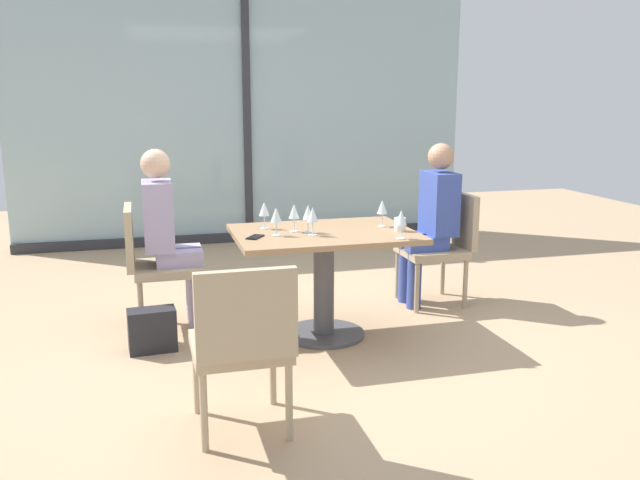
# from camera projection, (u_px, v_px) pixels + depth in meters

# --- Properties ---
(ground_plane) EXTENTS (12.00, 12.00, 0.00)m
(ground_plane) POSITION_uv_depth(u_px,v_px,m) (324.00, 335.00, 4.63)
(ground_plane) COLOR tan
(window_wall_backdrop) EXTENTS (5.00, 0.10, 2.70)m
(window_wall_backdrop) POSITION_uv_depth(u_px,v_px,m) (247.00, 132.00, 7.39)
(window_wall_backdrop) COLOR #9BB7BC
(window_wall_backdrop) RESTS_ON ground_plane
(dining_table_main) EXTENTS (1.19, 0.86, 0.73)m
(dining_table_main) POSITION_uv_depth(u_px,v_px,m) (324.00, 260.00, 4.52)
(dining_table_main) COLOR #997551
(dining_table_main) RESTS_ON ground_plane
(chair_far_left) EXTENTS (0.50, 0.46, 0.87)m
(chair_far_left) POSITION_uv_depth(u_px,v_px,m) (153.00, 259.00, 4.70)
(chair_far_left) COLOR tan
(chair_far_left) RESTS_ON ground_plane
(chair_far_right) EXTENTS (0.50, 0.46, 0.87)m
(chair_far_right) POSITION_uv_depth(u_px,v_px,m) (443.00, 241.00, 5.26)
(chair_far_right) COLOR tan
(chair_far_right) RESTS_ON ground_plane
(chair_front_left) EXTENTS (0.46, 0.50, 0.87)m
(chair_front_left) POSITION_uv_depth(u_px,v_px,m) (242.00, 339.00, 3.17)
(chair_front_left) COLOR tan
(chair_front_left) RESTS_ON ground_plane
(person_far_left) EXTENTS (0.39, 0.34, 1.26)m
(person_far_left) POSITION_uv_depth(u_px,v_px,m) (168.00, 229.00, 4.69)
(person_far_left) COLOR #9E93B7
(person_far_left) RESTS_ON ground_plane
(person_far_right) EXTENTS (0.39, 0.34, 1.26)m
(person_far_right) POSITION_uv_depth(u_px,v_px,m) (431.00, 216.00, 5.19)
(person_far_right) COLOR #384C9E
(person_far_right) RESTS_ON ground_plane
(wine_glass_0) EXTENTS (0.07, 0.07, 0.18)m
(wine_glass_0) POSITION_uv_depth(u_px,v_px,m) (264.00, 209.00, 4.54)
(wine_glass_0) COLOR silver
(wine_glass_0) RESTS_ON dining_table_main
(wine_glass_1) EXTENTS (0.07, 0.07, 0.18)m
(wine_glass_1) POSITION_uv_depth(u_px,v_px,m) (401.00, 218.00, 4.22)
(wine_glass_1) COLOR silver
(wine_glass_1) RESTS_ON dining_table_main
(wine_glass_2) EXTENTS (0.07, 0.07, 0.18)m
(wine_glass_2) POSITION_uv_depth(u_px,v_px,m) (294.00, 212.00, 4.44)
(wine_glass_2) COLOR silver
(wine_glass_2) RESTS_ON dining_table_main
(wine_glass_3) EXTENTS (0.07, 0.07, 0.18)m
(wine_glass_3) POSITION_uv_depth(u_px,v_px,m) (313.00, 215.00, 4.32)
(wine_glass_3) COLOR silver
(wine_glass_3) RESTS_ON dining_table_main
(wine_glass_4) EXTENTS (0.07, 0.07, 0.18)m
(wine_glass_4) POSITION_uv_depth(u_px,v_px,m) (382.00, 208.00, 4.61)
(wine_glass_4) COLOR silver
(wine_glass_4) RESTS_ON dining_table_main
(wine_glass_5) EXTENTS (0.07, 0.07, 0.18)m
(wine_glass_5) POSITION_uv_depth(u_px,v_px,m) (308.00, 213.00, 4.41)
(wine_glass_5) COLOR silver
(wine_glass_5) RESTS_ON dining_table_main
(wine_glass_6) EXTENTS (0.07, 0.07, 0.18)m
(wine_glass_6) POSITION_uv_depth(u_px,v_px,m) (276.00, 216.00, 4.31)
(wine_glass_6) COLOR silver
(wine_glass_6) RESTS_ON dining_table_main
(coffee_cup) EXTENTS (0.08, 0.08, 0.09)m
(coffee_cup) POSITION_uv_depth(u_px,v_px,m) (400.00, 224.00, 4.48)
(coffee_cup) COLOR white
(coffee_cup) RESTS_ON dining_table_main
(cell_phone_on_table) EXTENTS (0.14, 0.16, 0.01)m
(cell_phone_on_table) POSITION_uv_depth(u_px,v_px,m) (255.00, 237.00, 4.28)
(cell_phone_on_table) COLOR black
(cell_phone_on_table) RESTS_ON dining_table_main
(handbag_0) EXTENTS (0.31, 0.18, 0.28)m
(handbag_0) POSITION_uv_depth(u_px,v_px,m) (152.00, 330.00, 4.32)
(handbag_0) COLOR #232328
(handbag_0) RESTS_ON ground_plane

